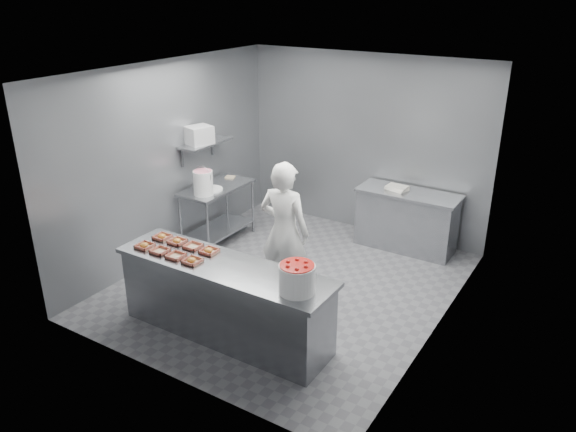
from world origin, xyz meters
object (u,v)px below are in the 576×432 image
at_px(tray_0, 145,246).
at_px(tray_3, 192,261).
at_px(prep_table, 217,205).
at_px(service_counter, 225,300).
at_px(tray_2, 176,256).
at_px(appliance, 199,135).
at_px(tray_1, 160,251).
at_px(tray_7, 209,251).
at_px(tray_6, 193,246).
at_px(back_counter, 406,220).
at_px(glaze_bucket, 203,182).
at_px(strawberry_tub, 297,277).
at_px(tray_5, 177,241).
at_px(tray_4, 162,237).
at_px(worker, 284,232).

relative_size(tray_0, tray_3, 1.00).
bearing_deg(prep_table, service_counter, -49.76).
height_order(tray_2, appliance, appliance).
height_order(tray_1, tray_3, tray_3).
bearing_deg(tray_7, tray_2, -129.20).
bearing_deg(tray_6, appliance, 127.04).
bearing_deg(back_counter, glaze_bucket, -146.17).
distance_m(tray_6, appliance, 2.24).
bearing_deg(tray_6, glaze_bucket, 125.77).
bearing_deg(strawberry_tub, appliance, 145.87).
xyz_separation_m(tray_2, tray_5, (-0.24, 0.29, 0.00)).
height_order(tray_5, tray_6, tray_5).
bearing_deg(tray_0, tray_4, 90.00).
height_order(tray_2, tray_5, tray_5).
xyz_separation_m(tray_4, strawberry_tub, (2.02, -0.22, 0.14)).
xyz_separation_m(tray_1, worker, (0.90, 1.23, -0.02)).
distance_m(service_counter, glaze_bucket, 2.33).
bearing_deg(worker, tray_7, 62.03).
xyz_separation_m(service_counter, tray_4, (-1.04, 0.15, 0.47)).
xyz_separation_m(tray_5, strawberry_tub, (1.78, -0.22, 0.14)).
height_order(tray_3, glaze_bucket, glaze_bucket).
distance_m(tray_2, tray_5, 0.38).
bearing_deg(tray_2, glaze_bucket, 120.93).
bearing_deg(appliance, tray_5, -40.36).
height_order(tray_6, worker, worker).
distance_m(tray_6, strawberry_tub, 1.56).
bearing_deg(tray_0, service_counter, 7.98).
bearing_deg(tray_5, tray_7, 0.00).
xyz_separation_m(tray_7, appliance, (-1.50, 1.68, 0.77)).
distance_m(tray_1, tray_2, 0.24).
xyz_separation_m(tray_0, glaze_bucket, (-0.55, 1.73, 0.17)).
xyz_separation_m(tray_3, glaze_bucket, (-1.27, 1.73, 0.17)).
bearing_deg(tray_1, tray_3, -0.00).
relative_size(prep_table, tray_6, 6.40).
bearing_deg(tray_1, tray_2, 0.00).
bearing_deg(tray_2, tray_1, 180.00).
bearing_deg(strawberry_tub, service_counter, 175.58).
bearing_deg(tray_0, back_counter, 60.31).
relative_size(prep_table, tray_0, 6.40).
bearing_deg(tray_6, tray_0, -148.97).
bearing_deg(tray_2, tray_6, 90.00).
distance_m(back_counter, appliance, 3.31).
bearing_deg(worker, tray_5, 42.38).
xyz_separation_m(service_counter, tray_1, (-0.79, -0.15, 0.47)).
bearing_deg(tray_0, tray_5, 50.45).
relative_size(worker, strawberry_tub, 4.92).
xyz_separation_m(worker, strawberry_tub, (0.88, -1.16, 0.16)).
relative_size(tray_7, strawberry_tub, 0.51).
bearing_deg(strawberry_tub, worker, 127.11).
xyz_separation_m(prep_table, tray_3, (1.33, -2.10, 0.33)).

